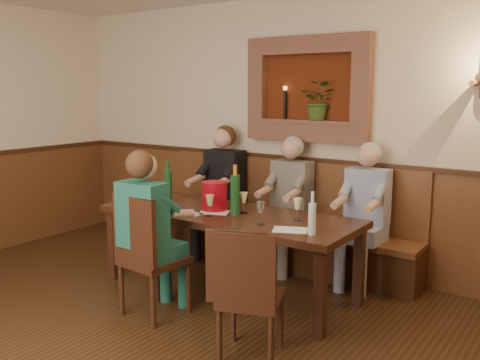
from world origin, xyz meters
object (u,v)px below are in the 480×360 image
object	(u,v)px
bench	(280,234)
person_bench_left	(220,202)
wine_bottle_green_a	(235,194)
wine_bottle_green_b	(168,185)
chair_near_right	(251,320)
spittoon_bucket	(214,196)
person_bench_right	(363,228)
chair_near_left	(153,280)
water_bottle	(312,218)
dining_table	(228,220)
person_chair_front	(151,248)
person_bench_mid	(287,216)

from	to	relation	value
bench	person_bench_left	world-z (taller)	person_bench_left
wine_bottle_green_a	wine_bottle_green_b	distance (m)	0.83
chair_near_right	spittoon_bucket	world-z (taller)	spittoon_bucket
person_bench_left	person_bench_right	size ratio (longest dim) A/B	1.07
chair_near_left	water_bottle	xyz separation A→B (m)	(1.18, 0.54, 0.58)
dining_table	chair_near_left	xyz separation A→B (m)	(-0.21, -0.77, -0.38)
wine_bottle_green_a	wine_bottle_green_b	world-z (taller)	wine_bottle_green_a
wine_bottle_green_b	wine_bottle_green_a	bearing A→B (deg)	-2.68
wine_bottle_green_b	bench	bearing A→B (deg)	52.48
wine_bottle_green_a	chair_near_right	bearing A→B (deg)	-49.36
dining_table	person_bench_left	bearing A→B (deg)	130.65
person_bench_left	wine_bottle_green_b	world-z (taller)	person_bench_left
dining_table	bench	distance (m)	1.01
person_bench_left	dining_table	bearing A→B (deg)	-49.35
wine_bottle_green_b	spittoon_bucket	bearing A→B (deg)	0.67
person_chair_front	person_bench_mid	bearing A→B (deg)	77.98
dining_table	person_bench_right	size ratio (longest dim) A/B	1.76
bench	wine_bottle_green_b	distance (m)	1.33
dining_table	person_chair_front	xyz separation A→B (m)	(-0.20, -0.78, -0.10)
bench	wine_bottle_green_a	distance (m)	1.16
chair_near_right	person_chair_front	xyz separation A→B (m)	(-1.06, 0.13, 0.30)
person_bench_left	person_chair_front	xyz separation A→B (m)	(0.51, -1.62, -0.03)
chair_near_right	person_chair_front	world-z (taller)	person_chair_front
person_bench_right	water_bottle	bearing A→B (deg)	-89.21
chair_near_right	spittoon_bucket	xyz separation A→B (m)	(-1.01, 0.91, 0.61)
person_bench_right	wine_bottle_green_b	world-z (taller)	person_bench_right
chair_near_left	person_bench_right	world-z (taller)	person_bench_right
water_bottle	person_bench_mid	bearing A→B (deg)	127.68
wine_bottle_green_a	water_bottle	size ratio (longest dim) A/B	1.32
wine_bottle_green_a	bench	bearing A→B (deg)	96.29
chair_near_left	wine_bottle_green_b	xyz separation A→B (m)	(-0.52, 0.77, 0.62)
bench	chair_near_right	xyz separation A→B (m)	(0.85, -1.85, -0.05)
spittoon_bucket	wine_bottle_green_a	xyz separation A→B (m)	(0.27, -0.05, 0.06)
chair_near_right	person_bench_mid	bearing A→B (deg)	92.33
chair_near_left	dining_table	bearing A→B (deg)	79.88
dining_table	person_bench_mid	xyz separation A→B (m)	(0.14, 0.84, -0.11)
chair_near_left	water_bottle	world-z (taller)	water_bottle
chair_near_left	person_chair_front	distance (m)	0.27
chair_near_left	person_bench_mid	size ratio (longest dim) A/B	0.75
dining_table	person_bench_left	size ratio (longest dim) A/B	1.65
person_chair_front	water_bottle	xyz separation A→B (m)	(1.17, 0.54, 0.31)
person_bench_mid	person_bench_left	bearing A→B (deg)	-179.84
bench	person_bench_right	bearing A→B (deg)	-6.20
water_bottle	bench	bearing A→B (deg)	129.47
person_bench_left	bench	bearing A→B (deg)	8.46
wine_bottle_green_b	water_bottle	xyz separation A→B (m)	(1.69, -0.24, -0.04)
chair_near_left	wine_bottle_green_b	distance (m)	1.12
chair_near_left	person_bench_right	distance (m)	2.00
person_bench_right	wine_bottle_green_a	distance (m)	1.28
chair_near_right	bench	bearing A→B (deg)	94.90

